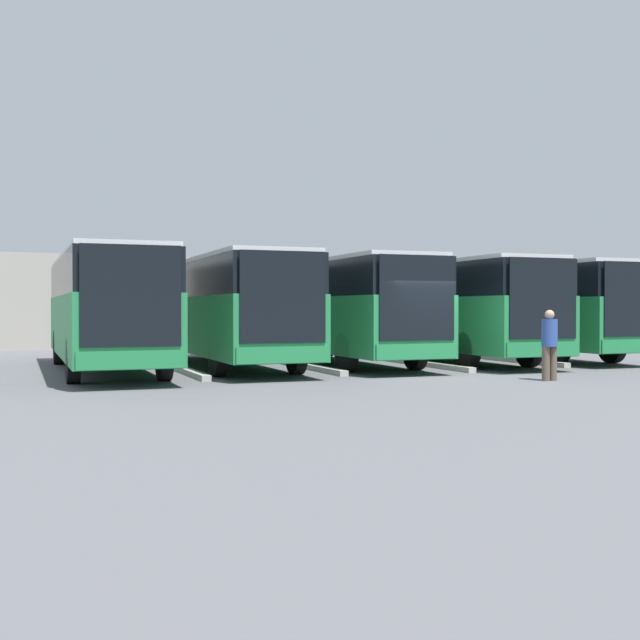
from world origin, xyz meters
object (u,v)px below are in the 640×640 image
bus_0 (521,307)px  bus_1 (440,307)px  bus_2 (336,307)px  bus_4 (104,307)px  bus_3 (226,307)px  pedestrian (549,343)px

bus_0 → bus_1: 3.71m
bus_2 → bus_4: 7.41m
bus_0 → bus_3: 11.12m
bus_3 → bus_0: bearing=-176.9°
bus_3 → pedestrian: (-5.48, 8.11, -0.89)m
bus_1 → bus_4: same height
bus_1 → bus_3: same height
bus_2 → bus_4: same height
bus_1 → bus_3: bearing=-0.1°
bus_0 → bus_1: size_ratio=1.00×
bus_0 → bus_4: bearing=4.7°
bus_3 → pedestrian: bearing=130.0°
bus_0 → bus_1: bearing=9.6°
bus_1 → bus_3: 7.45m
bus_0 → bus_2: same height
bus_0 → pedestrian: (5.63, 7.55, -0.89)m
bus_1 → bus_4: bearing=3.1°
bus_0 → bus_3: size_ratio=1.00×
bus_2 → bus_4: bearing=6.3°
bus_0 → pedestrian: bus_0 is taller
bus_2 → bus_3: same height
bus_3 → bus_4: same height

